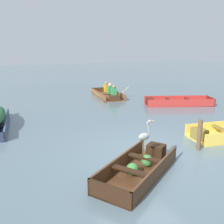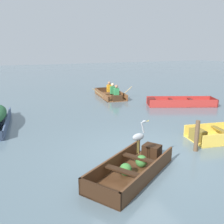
% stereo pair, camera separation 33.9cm
% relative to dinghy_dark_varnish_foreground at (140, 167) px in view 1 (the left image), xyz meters
% --- Properties ---
extents(ground_plane, '(80.00, 80.00, 0.00)m').
position_rel_dinghy_dark_varnish_foreground_xyz_m(ground_plane, '(0.77, 0.70, -0.14)').
color(ground_plane, slate).
extents(dinghy_dark_varnish_foreground, '(2.74, 2.25, 0.38)m').
position_rel_dinghy_dark_varnish_foreground_xyz_m(dinghy_dark_varnish_foreground, '(0.00, 0.00, 0.00)').
color(dinghy_dark_varnish_foreground, '#4C2D19').
rests_on(dinghy_dark_varnish_foreground, ground).
extents(skiff_red_mid_moored, '(3.61, 2.32, 0.39)m').
position_rel_dinghy_dark_varnish_foreground_xyz_m(skiff_red_mid_moored, '(5.59, 5.43, -0.01)').
color(skiff_red_mid_moored, '#AD2D28').
rests_on(skiff_red_mid_moored, ground).
extents(rowboat_wooden_brown_with_crew, '(2.43, 3.20, 0.91)m').
position_rel_dinghy_dark_varnish_foreground_xyz_m(rowboat_wooden_brown_with_crew, '(3.22, 8.75, 0.06)').
color(rowboat_wooden_brown_with_crew, brown).
rests_on(rowboat_wooden_brown_with_crew, ground).
extents(heron_on_dinghy, '(0.45, 0.16, 0.84)m').
position_rel_dinghy_dark_varnish_foreground_xyz_m(heron_on_dinghy, '(0.23, 0.21, 0.70)').
color(heron_on_dinghy, olive).
rests_on(heron_on_dinghy, dinghy_dark_varnish_foreground).
extents(mooring_post, '(0.13, 0.13, 0.93)m').
position_rel_dinghy_dark_varnish_foreground_xyz_m(mooring_post, '(2.29, 0.43, 0.32)').
color(mooring_post, brown).
rests_on(mooring_post, ground).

